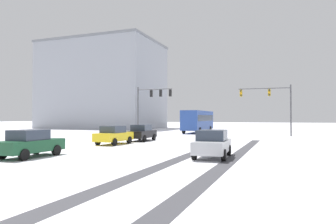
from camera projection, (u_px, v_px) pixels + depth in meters
wheel_track_left_lane at (234, 158)px, 18.10m from camera, size 0.79×29.62×0.01m
wheel_track_right_lane at (188, 155)px, 19.10m from camera, size 0.84×29.62×0.01m
sidewalk_kerb_right at (331, 164)px, 15.12m from camera, size 4.00×29.62×0.12m
traffic_signal_far_left at (151, 100)px, 41.29m from camera, size 5.04×0.43×6.50m
traffic_signal_far_right at (272, 99)px, 39.55m from camera, size 6.51×0.74×6.50m
car_black_lead at (142, 133)px, 31.31m from camera, size 1.95×4.16×1.62m
car_yellow_cab_second at (114, 135)px, 27.16m from camera, size 1.90×4.13×1.62m
car_silver_third at (212, 144)px, 18.08m from camera, size 2.01×4.19×1.62m
car_dark_green_fourth at (30, 143)px, 18.27m from camera, size 1.84×4.10×1.62m
bus_oncoming at (198, 120)px, 48.46m from camera, size 2.78×11.03×3.38m
office_building_far_left_block at (103, 86)px, 69.02m from camera, size 24.53×16.97×18.81m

